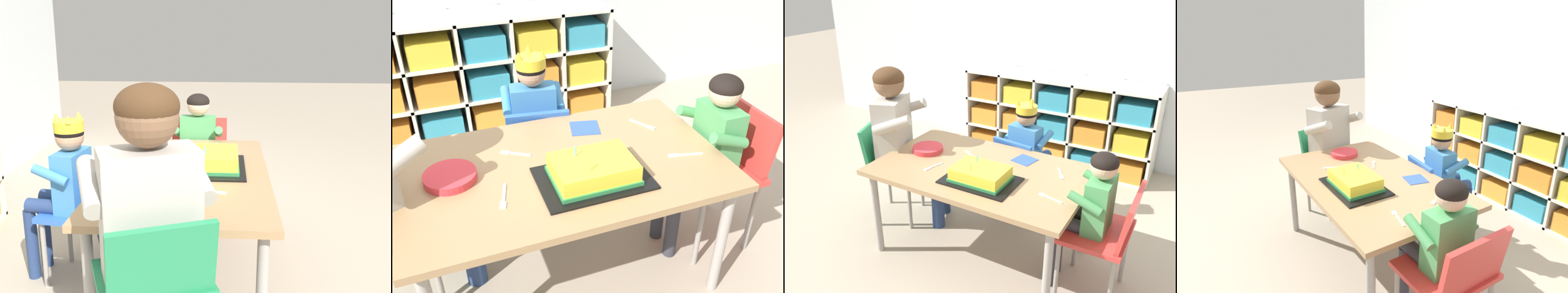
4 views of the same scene
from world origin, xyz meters
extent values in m
plane|color=tan|center=(0.00, 0.00, 0.00)|extent=(16.00, 16.00, 0.00)
cube|color=silver|center=(0.00, 1.71, 1.36)|extent=(5.86, 0.10, 2.72)
cube|color=silver|center=(-0.07, 1.65, 0.38)|extent=(1.65, 0.01, 0.76)
cube|color=silver|center=(-0.88, 1.46, 0.38)|extent=(0.02, 0.39, 0.76)
cube|color=silver|center=(-0.56, 1.46, 0.38)|extent=(0.02, 0.39, 0.76)
cube|color=silver|center=(-0.23, 1.46, 0.38)|extent=(0.02, 0.39, 0.76)
cube|color=silver|center=(0.09, 1.46, 0.38)|extent=(0.02, 0.39, 0.76)
cube|color=silver|center=(0.42, 1.46, 0.38)|extent=(0.02, 0.39, 0.76)
cube|color=silver|center=(-0.07, 1.46, 0.01)|extent=(1.65, 0.39, 0.02)
cube|color=silver|center=(-0.07, 1.46, 0.26)|extent=(1.65, 0.39, 0.02)
cube|color=silver|center=(-0.07, 1.46, 0.51)|extent=(1.65, 0.39, 0.02)
cube|color=silver|center=(-0.07, 1.46, 0.75)|extent=(1.65, 0.39, 0.02)
cube|color=orange|center=(-0.72, 1.44, 0.09)|extent=(0.25, 0.31, 0.15)
cube|color=teal|center=(-0.39, 1.44, 0.09)|extent=(0.25, 0.31, 0.15)
cube|color=orange|center=(-0.07, 1.44, 0.09)|extent=(0.25, 0.31, 0.15)
cube|color=teal|center=(0.26, 1.44, 0.09)|extent=(0.25, 0.31, 0.15)
cube|color=orange|center=(-0.72, 1.44, 0.34)|extent=(0.25, 0.31, 0.15)
cube|color=orange|center=(-0.39, 1.44, 0.34)|extent=(0.25, 0.31, 0.15)
cube|color=teal|center=(-0.07, 1.44, 0.34)|extent=(0.25, 0.31, 0.15)
cube|color=orange|center=(0.26, 1.44, 0.34)|extent=(0.25, 0.31, 0.15)
cube|color=orange|center=(-0.72, 1.44, 0.59)|extent=(0.25, 0.31, 0.15)
cube|color=yellow|center=(-0.39, 1.44, 0.59)|extent=(0.25, 0.31, 0.15)
cube|color=teal|center=(-0.07, 1.44, 0.59)|extent=(0.25, 0.31, 0.15)
cube|color=yellow|center=(0.26, 1.44, 0.59)|extent=(0.25, 0.31, 0.15)
cube|color=#A37F56|center=(0.00, 0.00, 0.56)|extent=(1.21, 0.74, 0.03)
cylinder|color=#9E9993|center=(-0.54, -0.31, 0.27)|extent=(0.04, 0.04, 0.54)
cylinder|color=#9E9993|center=(-0.54, 0.31, 0.27)|extent=(0.04, 0.04, 0.54)
cylinder|color=#9E9993|center=(0.54, 0.31, 0.27)|extent=(0.04, 0.04, 0.54)
cube|color=blue|center=(0.03, 0.54, 0.35)|extent=(0.35, 0.34, 0.03)
cube|color=blue|center=(0.01, 0.40, 0.48)|extent=(0.29, 0.10, 0.23)
cylinder|color=gray|center=(0.17, 0.64, 0.17)|extent=(0.02, 0.02, 0.34)
cylinder|color=gray|center=(-0.08, 0.67, 0.17)|extent=(0.02, 0.02, 0.34)
cylinder|color=gray|center=(0.14, 0.41, 0.17)|extent=(0.02, 0.02, 0.34)
cylinder|color=gray|center=(-0.11, 0.44, 0.17)|extent=(0.02, 0.02, 0.34)
cube|color=#3D7FBC|center=(0.03, 0.55, 0.51)|extent=(0.22, 0.14, 0.29)
sphere|color=tan|center=(0.03, 0.55, 0.72)|extent=(0.13, 0.13, 0.13)
ellipsoid|color=black|center=(0.03, 0.55, 0.74)|extent=(0.14, 0.14, 0.10)
cylinder|color=yellow|center=(0.03, 0.55, 0.77)|extent=(0.14, 0.14, 0.05)
cone|color=yellow|center=(0.04, 0.61, 0.81)|extent=(0.04, 0.04, 0.04)
cone|color=yellow|center=(0.08, 0.51, 0.81)|extent=(0.04, 0.04, 0.04)
cone|color=yellow|center=(-0.03, 0.53, 0.81)|extent=(0.04, 0.04, 0.04)
cylinder|color=navy|center=(0.10, 0.64, 0.39)|extent=(0.10, 0.22, 0.07)
cylinder|color=navy|center=(-0.02, 0.66, 0.39)|extent=(0.10, 0.22, 0.07)
cylinder|color=navy|center=(0.12, 0.75, 0.18)|extent=(0.06, 0.06, 0.36)
cylinder|color=navy|center=(0.00, 0.77, 0.18)|extent=(0.06, 0.06, 0.36)
cylinder|color=#3D7FBC|center=(0.16, 0.57, 0.57)|extent=(0.07, 0.18, 0.10)
cylinder|color=#3D7FBC|center=(-0.09, 0.61, 0.57)|extent=(0.07, 0.18, 0.10)
cube|color=#238451|center=(-0.69, 0.06, 0.44)|extent=(0.41, 0.44, 0.03)
cube|color=#238451|center=(-0.82, 0.00, 0.57)|extent=(0.17, 0.32, 0.23)
cylinder|color=gray|center=(-0.52, -0.03, 0.21)|extent=(0.02, 0.02, 0.43)
cylinder|color=gray|center=(-0.63, 0.24, 0.21)|extent=(0.02, 0.02, 0.43)
cylinder|color=gray|center=(-0.75, -0.12, 0.21)|extent=(0.02, 0.02, 0.43)
cylinder|color=gray|center=(-0.86, 0.15, 0.21)|extent=(0.02, 0.02, 0.43)
cube|color=#B2ADA3|center=(-0.69, 0.06, 0.66)|extent=(0.26, 0.34, 0.42)
sphere|color=brown|center=(-0.69, 0.06, 0.97)|extent=(0.19, 0.19, 0.19)
ellipsoid|color=#472D19|center=(-0.69, 0.06, 1.00)|extent=(0.19, 0.19, 0.14)
cylinder|color=navy|center=(-0.52, 0.03, 0.48)|extent=(0.32, 0.20, 0.10)
cylinder|color=navy|center=(-0.59, 0.19, 0.48)|extent=(0.32, 0.20, 0.10)
cylinder|color=navy|center=(-0.38, 0.08, 0.22)|extent=(0.08, 0.08, 0.45)
cylinder|color=navy|center=(-0.45, 0.25, 0.22)|extent=(0.08, 0.08, 0.45)
cylinder|color=#B2ADA3|center=(-0.57, -0.08, 0.75)|extent=(0.25, 0.15, 0.14)
cylinder|color=#B2ADA3|center=(-0.70, 0.24, 0.75)|extent=(0.25, 0.15, 0.14)
cube|color=red|center=(0.68, -0.01, 0.39)|extent=(0.33, 0.38, 0.03)
cube|color=red|center=(0.84, -0.01, 0.53)|extent=(0.06, 0.35, 0.25)
cylinder|color=gray|center=(0.55, 0.15, 0.19)|extent=(0.02, 0.02, 0.38)
cube|color=#4C9E5B|center=(0.68, -0.01, 0.55)|extent=(0.11, 0.21, 0.29)
sphere|color=#DBB293|center=(0.68, -0.01, 0.76)|extent=(0.13, 0.13, 0.13)
ellipsoid|color=black|center=(0.68, -0.01, 0.78)|extent=(0.14, 0.14, 0.10)
cylinder|color=#33333D|center=(0.58, 0.05, 0.43)|extent=(0.21, 0.07, 0.07)
cylinder|color=#33333D|center=(0.58, -0.07, 0.43)|extent=(0.21, 0.07, 0.07)
cylinder|color=#33333D|center=(0.47, 0.05, 0.20)|extent=(0.06, 0.06, 0.40)
cylinder|color=#33333D|center=(0.47, -0.07, 0.20)|extent=(0.06, 0.06, 0.40)
cylinder|color=#4C9E5B|center=(0.64, 0.12, 0.61)|extent=(0.17, 0.05, 0.10)
cylinder|color=#4C9E5B|center=(0.64, -0.13, 0.61)|extent=(0.17, 0.05, 0.10)
cube|color=black|center=(0.07, -0.13, 0.57)|extent=(0.40, 0.27, 0.01)
cube|color=yellow|center=(0.07, -0.13, 0.62)|extent=(0.29, 0.20, 0.07)
cube|color=#338E4C|center=(0.07, -0.13, 0.59)|extent=(0.30, 0.22, 0.02)
cylinder|color=#EFCC4C|center=(0.04, -0.18, 0.67)|extent=(0.01, 0.01, 0.04)
cylinder|color=#4CB2E5|center=(0.02, -0.08, 0.67)|extent=(0.01, 0.01, 0.04)
cylinder|color=#DB333D|center=(-0.41, 0.04, 0.59)|extent=(0.19, 0.19, 0.03)
cube|color=#3356B7|center=(0.17, 0.22, 0.57)|extent=(0.14, 0.14, 0.00)
cube|color=white|center=(-0.24, -0.10, 0.57)|extent=(0.03, 0.10, 0.00)
cube|color=white|center=(-0.26, -0.16, 0.57)|extent=(0.03, 0.04, 0.00)
cube|color=white|center=(-0.14, 0.12, 0.57)|extent=(0.08, 0.05, 0.00)
cube|color=white|center=(-0.19, 0.15, 0.57)|extent=(0.04, 0.04, 0.00)
cube|color=white|center=(0.48, -0.12, 0.57)|extent=(0.10, 0.03, 0.00)
cube|color=white|center=(0.41, -0.10, 0.57)|extent=(0.04, 0.03, 0.00)
cube|color=white|center=(0.40, 0.18, 0.57)|extent=(0.05, 0.09, 0.00)
cube|color=white|center=(0.44, 0.13, 0.57)|extent=(0.03, 0.04, 0.00)
camera|label=1|loc=(-1.98, -0.17, 1.23)|focal=41.92mm
camera|label=2|loc=(-0.40, -1.31, 1.51)|focal=40.42mm
camera|label=3|loc=(1.05, -1.84, 1.66)|focal=38.31mm
camera|label=4|loc=(1.51, -0.89, 1.38)|focal=29.35mm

